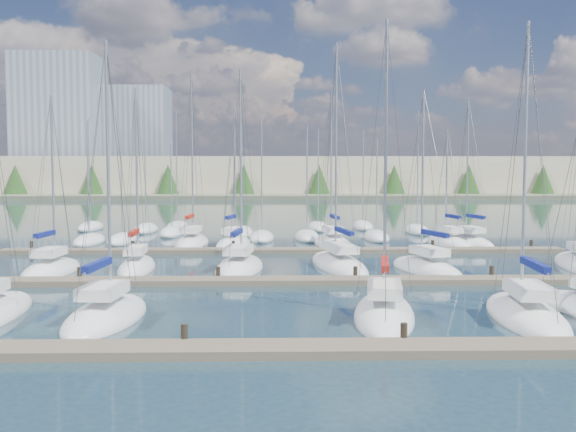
{
  "coord_description": "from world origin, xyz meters",
  "views": [
    {
      "loc": [
        -0.73,
        -20.05,
        6.38
      ],
      "look_at": [
        0.0,
        14.0,
        4.0
      ],
      "focal_mm": 40.0,
      "sensor_mm": 36.0,
      "label": 1
    }
  ],
  "objects_px": {
    "sailboat_o": "(233,243)",
    "sailboat_h": "(51,270)",
    "sailboat_n": "(192,242)",
    "sailboat_r": "(469,242)",
    "sailboat_j": "(240,267)",
    "sailboat_q": "(448,242)",
    "sailboat_k": "(339,264)",
    "sailboat_p": "(332,243)",
    "sailboat_l": "(426,268)",
    "sailboat_d": "(384,313)",
    "sailboat_i": "(137,267)",
    "sailboat_c": "(106,316)",
    "sailboat_e": "(526,315)"
  },
  "relations": [
    {
      "from": "sailboat_h",
      "to": "sailboat_o",
      "type": "bearing_deg",
      "value": 57.12
    },
    {
      "from": "sailboat_r",
      "to": "sailboat_q",
      "type": "xyz_separation_m",
      "value": [
        -1.86,
        0.0,
        -0.02
      ]
    },
    {
      "from": "sailboat_q",
      "to": "sailboat_r",
      "type": "bearing_deg",
      "value": -8.39
    },
    {
      "from": "sailboat_k",
      "to": "sailboat_l",
      "type": "relative_size",
      "value": 1.27
    },
    {
      "from": "sailboat_d",
      "to": "sailboat_l",
      "type": "height_order",
      "value": "sailboat_d"
    },
    {
      "from": "sailboat_o",
      "to": "sailboat_h",
      "type": "height_order",
      "value": "sailboat_o"
    },
    {
      "from": "sailboat_n",
      "to": "sailboat_d",
      "type": "bearing_deg",
      "value": -65.72
    },
    {
      "from": "sailboat_o",
      "to": "sailboat_p",
      "type": "distance_m",
      "value": 8.56
    },
    {
      "from": "sailboat_h",
      "to": "sailboat_j",
      "type": "relative_size",
      "value": 0.87
    },
    {
      "from": "sailboat_p",
      "to": "sailboat_h",
      "type": "bearing_deg",
      "value": -147.3
    },
    {
      "from": "sailboat_p",
      "to": "sailboat_h",
      "type": "xyz_separation_m",
      "value": [
        -19.09,
        -14.88,
        -0.0
      ]
    },
    {
      "from": "sailboat_r",
      "to": "sailboat_p",
      "type": "xyz_separation_m",
      "value": [
        -12.03,
        -0.11,
        -0.01
      ]
    },
    {
      "from": "sailboat_q",
      "to": "sailboat_p",
      "type": "distance_m",
      "value": 10.17
    },
    {
      "from": "sailboat_d",
      "to": "sailboat_q",
      "type": "bearing_deg",
      "value": 78.62
    },
    {
      "from": "sailboat_p",
      "to": "sailboat_i",
      "type": "bearing_deg",
      "value": -140.38
    },
    {
      "from": "sailboat_o",
      "to": "sailboat_r",
      "type": "distance_m",
      "value": 20.59
    },
    {
      "from": "sailboat_q",
      "to": "sailboat_d",
      "type": "height_order",
      "value": "sailboat_d"
    },
    {
      "from": "sailboat_h",
      "to": "sailboat_d",
      "type": "distance_m",
      "value": 22.81
    },
    {
      "from": "sailboat_i",
      "to": "sailboat_l",
      "type": "xyz_separation_m",
      "value": [
        18.63,
        -0.92,
        -0.02
      ]
    },
    {
      "from": "sailboat_q",
      "to": "sailboat_n",
      "type": "distance_m",
      "value": 22.42
    },
    {
      "from": "sailboat_e",
      "to": "sailboat_j",
      "type": "bearing_deg",
      "value": 138.53
    },
    {
      "from": "sailboat_q",
      "to": "sailboat_l",
      "type": "relative_size",
      "value": 0.87
    },
    {
      "from": "sailboat_r",
      "to": "sailboat_l",
      "type": "relative_size",
      "value": 1.08
    },
    {
      "from": "sailboat_o",
      "to": "sailboat_r",
      "type": "bearing_deg",
      "value": 13.78
    },
    {
      "from": "sailboat_p",
      "to": "sailboat_c",
      "type": "relative_size",
      "value": 1.15
    },
    {
      "from": "sailboat_q",
      "to": "sailboat_p",
      "type": "bearing_deg",
      "value": 172.41
    },
    {
      "from": "sailboat_c",
      "to": "sailboat_n",
      "type": "height_order",
      "value": "sailboat_n"
    },
    {
      "from": "sailboat_q",
      "to": "sailboat_k",
      "type": "xyz_separation_m",
      "value": [
        -10.9,
        -12.93,
        0.01
      ]
    },
    {
      "from": "sailboat_k",
      "to": "sailboat_n",
      "type": "height_order",
      "value": "sailboat_n"
    },
    {
      "from": "sailboat_e",
      "to": "sailboat_c",
      "type": "height_order",
      "value": "sailboat_e"
    },
    {
      "from": "sailboat_q",
      "to": "sailboat_j",
      "type": "distance_m",
      "value": 22.4
    },
    {
      "from": "sailboat_o",
      "to": "sailboat_e",
      "type": "bearing_deg",
      "value": -50.08
    },
    {
      "from": "sailboat_k",
      "to": "sailboat_p",
      "type": "xyz_separation_m",
      "value": [
        0.73,
        12.81,
        -0.0
      ]
    },
    {
      "from": "sailboat_o",
      "to": "sailboat_j",
      "type": "height_order",
      "value": "sailboat_j"
    },
    {
      "from": "sailboat_p",
      "to": "sailboat_l",
      "type": "bearing_deg",
      "value": -77.69
    },
    {
      "from": "sailboat_h",
      "to": "sailboat_d",
      "type": "bearing_deg",
      "value": -31.23
    },
    {
      "from": "sailboat_p",
      "to": "sailboat_d",
      "type": "distance_m",
      "value": 27.73
    },
    {
      "from": "sailboat_r",
      "to": "sailboat_h",
      "type": "bearing_deg",
      "value": -163.31
    },
    {
      "from": "sailboat_o",
      "to": "sailboat_n",
      "type": "bearing_deg",
      "value": 178.45
    },
    {
      "from": "sailboat_q",
      "to": "sailboat_k",
      "type": "distance_m",
      "value": 16.91
    },
    {
      "from": "sailboat_c",
      "to": "sailboat_j",
      "type": "height_order",
      "value": "sailboat_j"
    },
    {
      "from": "sailboat_c",
      "to": "sailboat_d",
      "type": "xyz_separation_m",
      "value": [
        12.03,
        0.15,
        0.0
      ]
    },
    {
      "from": "sailboat_r",
      "to": "sailboat_c",
      "type": "relative_size",
      "value": 1.04
    },
    {
      "from": "sailboat_q",
      "to": "sailboat_e",
      "type": "height_order",
      "value": "sailboat_e"
    },
    {
      "from": "sailboat_p",
      "to": "sailboat_n",
      "type": "relative_size",
      "value": 0.92
    },
    {
      "from": "sailboat_c",
      "to": "sailboat_j",
      "type": "bearing_deg",
      "value": 74.3
    },
    {
      "from": "sailboat_r",
      "to": "sailboat_j",
      "type": "bearing_deg",
      "value": -153.06
    },
    {
      "from": "sailboat_p",
      "to": "sailboat_n",
      "type": "distance_m",
      "value": 12.25
    },
    {
      "from": "sailboat_k",
      "to": "sailboat_j",
      "type": "xyz_separation_m",
      "value": [
        -6.56,
        -1.1,
        -0.0
      ]
    },
    {
      "from": "sailboat_o",
      "to": "sailboat_h",
      "type": "bearing_deg",
      "value": -113.43
    }
  ]
}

